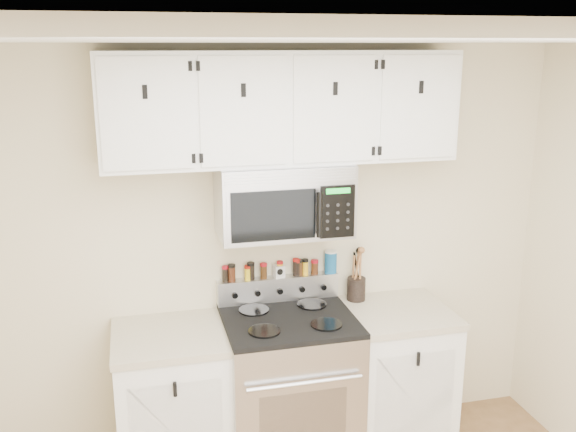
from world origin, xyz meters
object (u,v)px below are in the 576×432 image
object	(u,v)px
utensil_crock	(356,287)
range	(289,389)
salt_canister	(331,262)
microwave	(284,199)

from	to	relation	value
utensil_crock	range	bearing A→B (deg)	-154.95
utensil_crock	salt_canister	size ratio (longest dim) A/B	2.39
salt_canister	range	bearing A→B (deg)	-140.30
microwave	salt_canister	world-z (taller)	microwave
salt_canister	microwave	bearing A→B (deg)	-155.39
microwave	range	bearing A→B (deg)	-90.23
microwave	salt_canister	size ratio (longest dim) A/B	5.33
range	salt_canister	xyz separation A→B (m)	(0.34, 0.28, 0.68)
microwave	salt_canister	bearing A→B (deg)	24.61
utensil_crock	salt_canister	bearing A→B (deg)	162.28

